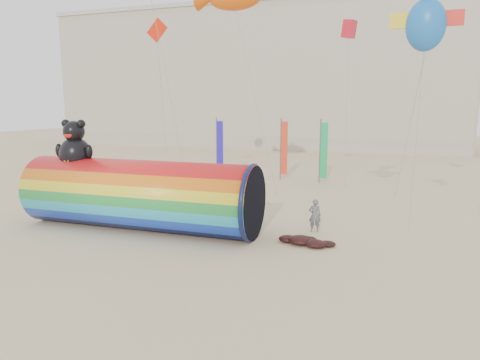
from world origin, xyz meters
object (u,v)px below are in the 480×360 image
(hotel_building, at_px, (254,79))
(fabric_bundle, at_px, (305,241))
(windsock_assembly, at_px, (140,193))
(kite_handler, at_px, (315,215))

(hotel_building, xyz_separation_m, fabric_bundle, (16.35, -46.66, -10.14))
(fabric_bundle, bearing_deg, windsock_assembly, -179.59)
(hotel_building, xyz_separation_m, windsock_assembly, (7.92, -46.72, -8.45))
(hotel_building, xyz_separation_m, kite_handler, (16.42, -44.43, -9.48))
(windsock_assembly, bearing_deg, hotel_building, 99.62)
(hotel_building, relative_size, windsock_assembly, 4.98)
(hotel_building, bearing_deg, windsock_assembly, -80.38)
(windsock_assembly, bearing_deg, fabric_bundle, 0.41)
(kite_handler, relative_size, fabric_bundle, 0.63)
(windsock_assembly, height_order, fabric_bundle, windsock_assembly)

